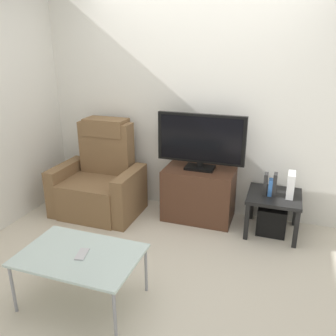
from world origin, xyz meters
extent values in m
plane|color=beige|center=(0.00, 0.00, 0.00)|extent=(6.40, 6.40, 0.00)
cube|color=silver|center=(0.00, 1.13, 1.30)|extent=(6.40, 0.06, 2.60)
cube|color=#4C2D1E|center=(0.10, 0.84, 0.30)|extent=(0.78, 0.46, 0.60)
cube|color=black|center=(0.10, 0.62, 0.42)|extent=(0.72, 0.02, 0.02)
cube|color=black|center=(0.10, 0.67, 0.45)|extent=(0.34, 0.11, 0.04)
cube|color=black|center=(0.10, 0.86, 0.61)|extent=(0.32, 0.20, 0.03)
cube|color=black|center=(0.10, 0.86, 0.65)|extent=(0.06, 0.04, 0.05)
cube|color=black|center=(0.10, 0.86, 0.94)|extent=(0.97, 0.05, 0.54)
cube|color=black|center=(0.10, 0.84, 0.94)|extent=(0.89, 0.01, 0.48)
cube|color=brown|center=(-1.06, 0.59, 0.21)|extent=(0.70, 0.72, 0.42)
cube|color=brown|center=(-1.06, 0.86, 0.73)|extent=(0.64, 0.20, 0.62)
cube|color=brown|center=(-1.06, 0.88, 0.98)|extent=(0.50, 0.26, 0.20)
cube|color=brown|center=(-1.48, 0.59, 0.28)|extent=(0.14, 0.68, 0.56)
cube|color=brown|center=(-0.64, 0.59, 0.28)|extent=(0.14, 0.68, 0.56)
cube|color=black|center=(0.92, 0.79, 0.42)|extent=(0.54, 0.54, 0.04)
cube|color=black|center=(0.68, 0.55, 0.20)|extent=(0.04, 0.04, 0.40)
cube|color=black|center=(1.15, 0.55, 0.20)|extent=(0.04, 0.04, 0.40)
cube|color=black|center=(0.68, 1.03, 0.20)|extent=(0.04, 0.04, 0.40)
cube|color=black|center=(1.15, 1.03, 0.20)|extent=(0.04, 0.04, 0.40)
cube|color=black|center=(0.92, 0.79, 0.15)|extent=(0.29, 0.29, 0.29)
cube|color=#262626|center=(0.82, 0.77, 0.55)|extent=(0.04, 0.11, 0.23)
cube|color=#3366B2|center=(0.87, 0.77, 0.52)|extent=(0.05, 0.10, 0.17)
cube|color=#262626|center=(0.91, 0.77, 0.55)|extent=(0.04, 0.10, 0.24)
cube|color=white|center=(1.06, 0.80, 0.56)|extent=(0.07, 0.20, 0.25)
cube|color=#B2C6C1|center=(-0.41, -0.80, 0.42)|extent=(0.90, 0.60, 0.02)
cylinder|color=gray|center=(-0.83, -1.07, 0.20)|extent=(0.02, 0.02, 0.41)
cylinder|color=gray|center=(0.01, -1.07, 0.20)|extent=(0.02, 0.02, 0.41)
cylinder|color=gray|center=(-0.83, -0.53, 0.20)|extent=(0.02, 0.02, 0.41)
cylinder|color=gray|center=(0.01, -0.53, 0.20)|extent=(0.02, 0.02, 0.41)
cube|color=#B7B7BC|center=(-0.38, -0.80, 0.43)|extent=(0.10, 0.16, 0.01)
camera|label=1|loc=(0.95, -2.69, 1.91)|focal=37.22mm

